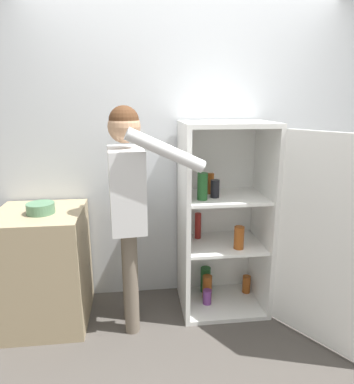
% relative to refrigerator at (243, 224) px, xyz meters
% --- Properties ---
extents(ground_plane, '(12.00, 12.00, 0.00)m').
position_rel_refrigerator_xyz_m(ground_plane, '(-0.43, -0.57, -0.77)').
color(ground_plane, '#4C4742').
extents(wall_back, '(7.00, 0.06, 2.55)m').
position_rel_refrigerator_xyz_m(wall_back, '(-0.43, 0.41, 0.51)').
color(wall_back, silver).
rests_on(wall_back, ground_plane).
extents(refrigerator, '(1.12, 1.14, 1.56)m').
position_rel_refrigerator_xyz_m(refrigerator, '(0.00, 0.00, 0.00)').
color(refrigerator, white).
rests_on(refrigerator, ground_plane).
extents(person, '(0.67, 0.56, 1.68)m').
position_rel_refrigerator_xyz_m(person, '(-0.89, -0.10, 0.31)').
color(person, '#726656').
rests_on(person, ground_plane).
extents(counter, '(0.64, 0.64, 0.91)m').
position_rel_refrigerator_xyz_m(counter, '(-1.57, 0.04, -0.31)').
color(counter, tan).
rests_on(counter, ground_plane).
extents(bowl, '(0.20, 0.20, 0.08)m').
position_rel_refrigerator_xyz_m(bowl, '(-1.53, 0.01, 0.19)').
color(bowl, '#517F5B').
rests_on(bowl, counter).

